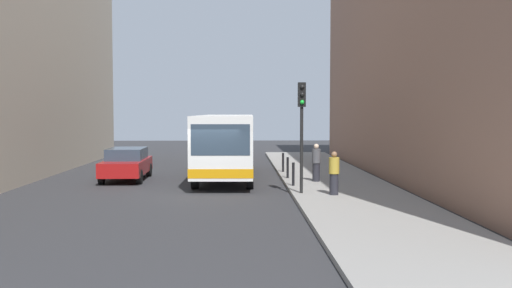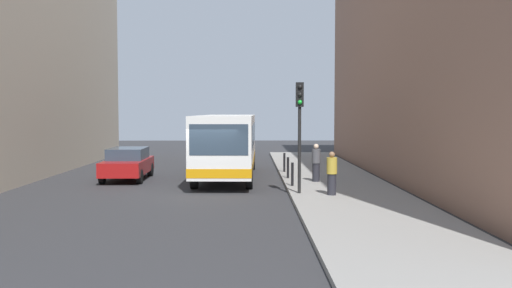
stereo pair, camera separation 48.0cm
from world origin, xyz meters
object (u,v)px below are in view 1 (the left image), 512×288
object	(u,v)px
car_beside_bus	(127,163)
bollard_near	(293,174)
traffic_light	(302,116)
pedestrian_near_signal	(334,173)
pedestrian_mid_sidewalk	(316,163)
bus	(227,142)
bollard_far	(283,162)
bollard_mid	(288,168)

from	to	relation	value
car_beside_bus	bollard_near	xyz separation A→B (m)	(7.43, -3.37, -0.16)
traffic_light	pedestrian_near_signal	world-z (taller)	traffic_light
traffic_light	pedestrian_mid_sidewalk	bearing A→B (deg)	73.69
bus	traffic_light	bearing A→B (deg)	115.90
pedestrian_near_signal	car_beside_bus	bearing A→B (deg)	10.32
bollard_far	pedestrian_near_signal	world-z (taller)	pedestrian_near_signal
bus	bollard_far	bearing A→B (deg)	-156.21
pedestrian_near_signal	bollard_mid	bearing A→B (deg)	-31.98
pedestrian_near_signal	pedestrian_mid_sidewalk	world-z (taller)	pedestrian_mid_sidewalk
bollard_mid	pedestrian_near_signal	distance (m)	5.43
pedestrian_near_signal	traffic_light	bearing A→B (deg)	22.31
bollard_mid	pedestrian_mid_sidewalk	size ratio (longest dim) A/B	0.58
bus	car_beside_bus	distance (m)	4.79
bus	bollard_near	bearing A→B (deg)	124.89
bollard_near	pedestrian_near_signal	xyz separation A→B (m)	(1.24, -2.58, 0.31)
traffic_light	pedestrian_near_signal	size ratio (longest dim) A/B	2.59
traffic_light	bollard_mid	xyz separation A→B (m)	(-0.10, 4.80, -2.38)
traffic_light	pedestrian_near_signal	xyz separation A→B (m)	(1.14, -0.47, -2.07)
traffic_light	bus	bearing A→B (deg)	114.70
bus	pedestrian_mid_sidewalk	size ratio (longest dim) A/B	6.78
bollard_near	bollard_far	size ratio (longest dim) A/B	1.00
pedestrian_mid_sidewalk	bollard_far	bearing A→B (deg)	61.05
pedestrian_mid_sidewalk	bus	bearing A→B (deg)	99.73
bollard_far	pedestrian_near_signal	size ratio (longest dim) A/B	0.60
traffic_light	car_beside_bus	bearing A→B (deg)	143.92
bollard_far	pedestrian_near_signal	bearing A→B (deg)	-81.18
car_beside_bus	traffic_light	bearing A→B (deg)	142.92
traffic_light	pedestrian_mid_sidewalk	world-z (taller)	traffic_light
car_beside_bus	bollard_far	xyz separation A→B (m)	(7.43, 2.01, -0.16)
bus	pedestrian_mid_sidewalk	distance (m)	4.90
bollard_near	bollard_mid	bearing A→B (deg)	90.00
car_beside_bus	bollard_mid	distance (m)	7.46
car_beside_bus	bollard_far	distance (m)	7.70
bus	car_beside_bus	xyz separation A→B (m)	(-4.62, -0.84, -0.94)
bollard_near	traffic_light	bearing A→B (deg)	-87.29
bus	bollard_near	world-z (taller)	bus
car_beside_bus	pedestrian_mid_sidewalk	xyz separation A→B (m)	(8.56, -1.96, 0.18)
car_beside_bus	pedestrian_mid_sidewalk	distance (m)	8.78
bus	bollard_mid	size ratio (longest dim) A/B	11.65
bus	bollard_far	xyz separation A→B (m)	(2.81, 1.17, -1.10)
car_beside_bus	pedestrian_mid_sidewalk	size ratio (longest dim) A/B	2.71
traffic_light	bollard_near	world-z (taller)	traffic_light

